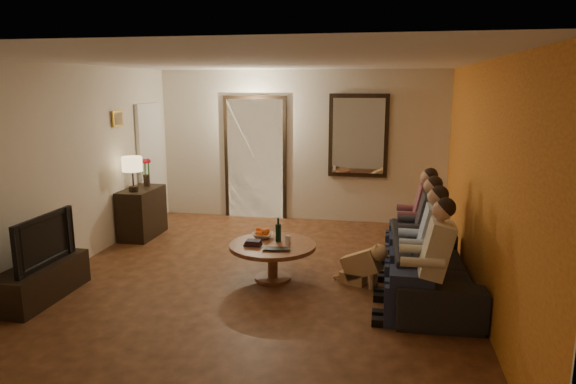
% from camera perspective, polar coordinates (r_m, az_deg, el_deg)
% --- Properties ---
extents(floor, '(5.00, 6.00, 0.01)m').
position_cam_1_polar(floor, '(6.38, -3.20, -9.71)').
color(floor, '#3C2110').
rests_on(floor, ground).
extents(ceiling, '(5.00, 6.00, 0.01)m').
position_cam_1_polar(ceiling, '(5.94, -3.49, 14.31)').
color(ceiling, white).
rests_on(ceiling, back_wall).
extents(back_wall, '(5.00, 0.02, 2.60)m').
position_cam_1_polar(back_wall, '(8.94, 1.37, 5.12)').
color(back_wall, beige).
rests_on(back_wall, floor).
extents(front_wall, '(5.00, 0.02, 2.60)m').
position_cam_1_polar(front_wall, '(3.28, -16.29, -7.10)').
color(front_wall, beige).
rests_on(front_wall, floor).
extents(left_wall, '(0.02, 6.00, 2.60)m').
position_cam_1_polar(left_wall, '(7.06, -23.44, 2.37)').
color(left_wall, beige).
rests_on(left_wall, floor).
extents(right_wall, '(0.02, 6.00, 2.60)m').
position_cam_1_polar(right_wall, '(5.94, 20.75, 0.97)').
color(right_wall, beige).
rests_on(right_wall, floor).
extents(orange_accent, '(0.01, 6.00, 2.60)m').
position_cam_1_polar(orange_accent, '(5.94, 20.66, 0.97)').
color(orange_accent, '#BC5F20').
rests_on(orange_accent, right_wall).
extents(kitchen_doorway, '(1.00, 0.06, 2.10)m').
position_cam_1_polar(kitchen_doorway, '(9.11, -3.64, 3.65)').
color(kitchen_doorway, '#FFE0A5').
rests_on(kitchen_doorway, floor).
extents(door_trim, '(1.12, 0.04, 2.22)m').
position_cam_1_polar(door_trim, '(9.10, -3.65, 3.64)').
color(door_trim, black).
rests_on(door_trim, floor).
extents(fridge_glimpse, '(0.45, 0.03, 1.70)m').
position_cam_1_polar(fridge_glimpse, '(9.08, -2.09, 2.68)').
color(fridge_glimpse, silver).
rests_on(fridge_glimpse, floor).
extents(mirror_frame, '(1.00, 0.05, 1.40)m').
position_cam_1_polar(mirror_frame, '(8.77, 7.83, 6.20)').
color(mirror_frame, black).
rests_on(mirror_frame, back_wall).
extents(mirror_glass, '(0.86, 0.02, 1.26)m').
position_cam_1_polar(mirror_glass, '(8.74, 7.82, 6.19)').
color(mirror_glass, white).
rests_on(mirror_glass, back_wall).
extents(white_door, '(0.06, 0.85, 2.04)m').
position_cam_1_polar(white_door, '(9.05, -14.97, 3.03)').
color(white_door, white).
rests_on(white_door, floor).
extents(framed_art, '(0.03, 0.28, 0.24)m').
position_cam_1_polar(framed_art, '(8.09, -18.42, 7.74)').
color(framed_art, '#B28C33').
rests_on(framed_art, left_wall).
extents(art_canvas, '(0.01, 0.22, 0.18)m').
position_cam_1_polar(art_canvas, '(8.08, -18.33, 7.75)').
color(art_canvas, brown).
rests_on(art_canvas, left_wall).
extents(dresser, '(0.45, 0.86, 0.76)m').
position_cam_1_polar(dresser, '(8.35, -15.91, -2.21)').
color(dresser, black).
rests_on(dresser, floor).
extents(table_lamp, '(0.30, 0.30, 0.54)m').
position_cam_1_polar(table_lamp, '(8.02, -16.87, 1.94)').
color(table_lamp, beige).
rests_on(table_lamp, dresser).
extents(flower_vase, '(0.14, 0.14, 0.44)m').
position_cam_1_polar(flower_vase, '(8.42, -15.48, 2.12)').
color(flower_vase, red).
rests_on(flower_vase, dresser).
extents(tv_stand, '(0.45, 1.20, 0.40)m').
position_cam_1_polar(tv_stand, '(6.41, -25.73, -8.92)').
color(tv_stand, black).
rests_on(tv_stand, floor).
extents(tv, '(0.97, 0.13, 0.56)m').
position_cam_1_polar(tv, '(6.26, -26.12, -4.80)').
color(tv, black).
rests_on(tv, tv_stand).
extents(sofa, '(2.23, 0.92, 0.65)m').
position_cam_1_polar(sofa, '(6.15, 15.56, -7.79)').
color(sofa, black).
rests_on(sofa, floor).
extents(person_a, '(0.60, 0.40, 1.20)m').
position_cam_1_polar(person_a, '(5.20, 15.39, -8.16)').
color(person_a, tan).
rests_on(person_a, sofa).
extents(person_b, '(0.60, 0.40, 1.20)m').
position_cam_1_polar(person_b, '(5.77, 14.95, -6.15)').
color(person_b, tan).
rests_on(person_b, sofa).
extents(person_c, '(0.60, 0.40, 1.20)m').
position_cam_1_polar(person_c, '(6.34, 14.59, -4.50)').
color(person_c, tan).
rests_on(person_c, sofa).
extents(person_d, '(0.60, 0.40, 1.20)m').
position_cam_1_polar(person_d, '(6.92, 14.29, -3.12)').
color(person_d, tan).
rests_on(person_d, sofa).
extents(dog, '(0.61, 0.42, 0.56)m').
position_cam_1_polar(dog, '(6.19, 8.15, -7.76)').
color(dog, '#A66B4C').
rests_on(dog, floor).
extents(coffee_table, '(1.05, 1.05, 0.45)m').
position_cam_1_polar(coffee_table, '(6.33, -1.71, -7.72)').
color(coffee_table, brown).
rests_on(coffee_table, floor).
extents(bowl, '(0.26, 0.26, 0.06)m').
position_cam_1_polar(bowl, '(6.49, -2.86, -4.84)').
color(bowl, white).
rests_on(bowl, coffee_table).
extents(oranges, '(0.20, 0.20, 0.08)m').
position_cam_1_polar(oranges, '(6.47, -2.86, -4.26)').
color(oranges, '#FF5C15').
rests_on(oranges, bowl).
extents(wine_bottle, '(0.07, 0.07, 0.31)m').
position_cam_1_polar(wine_bottle, '(6.29, -1.09, -4.19)').
color(wine_bottle, black).
rests_on(wine_bottle, coffee_table).
extents(wine_glass, '(0.06, 0.06, 0.10)m').
position_cam_1_polar(wine_glass, '(6.25, -0.01, -5.30)').
color(wine_glass, silver).
rests_on(wine_glass, coffee_table).
extents(book_stack, '(0.20, 0.15, 0.07)m').
position_cam_1_polar(book_stack, '(6.20, -3.92, -5.61)').
color(book_stack, black).
rests_on(book_stack, coffee_table).
extents(laptop, '(0.35, 0.25, 0.03)m').
position_cam_1_polar(laptop, '(5.97, -1.36, -6.51)').
color(laptop, black).
rests_on(laptop, coffee_table).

